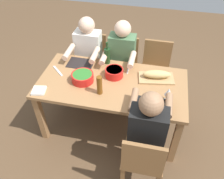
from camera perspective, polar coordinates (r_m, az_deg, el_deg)
The scene contains 21 objects.
ground_plane at distance 3.20m, azimuth 0.00°, elevation -8.43°, with size 8.00×8.00×0.00m, color brown.
dining_table at distance 2.73m, azimuth 0.00°, elevation 0.32°, with size 1.68×0.86×0.74m.
chair_far_left at distance 3.50m, azimuth -4.79°, elevation 7.34°, with size 0.40×0.40×0.85m.
diner_far_left at distance 3.24m, azimuth -5.91°, elevation 8.66°, with size 0.41×0.53×1.20m.
chair_far_center at distance 3.41m, azimuth 2.73°, elevation 6.41°, with size 0.40×0.40×0.85m.
diner_far_center at distance 3.14m, azimuth 2.25°, elevation 7.71°, with size 0.41×0.53×1.20m.
chair_far_right at distance 3.39m, azimuth 10.50°, elevation 5.34°, with size 0.40×0.40×0.85m.
chair_near_right at distance 2.34m, azimuth 7.46°, elevation -16.57°, with size 0.40×0.40×0.85m.
diner_near_right at distance 2.27m, azimuth 8.49°, elevation -9.81°, with size 0.41×0.53×1.20m.
serving_bowl_greens at distance 2.68m, azimuth -7.16°, elevation 3.04°, with size 0.25×0.25×0.10m.
serving_bowl_salad at distance 2.73m, azimuth 0.56°, elevation 4.22°, with size 0.21×0.21×0.10m.
cutting_board at distance 2.76m, azimuth 10.66°, elevation 2.75°, with size 0.40×0.22×0.02m, color tan.
bread_loaf at distance 2.73m, azimuth 10.81°, elevation 3.65°, with size 0.32×0.11×0.09m, color tan.
wine_bottle at distance 2.92m, azimuth -1.20°, elevation 8.30°, with size 0.08×0.08×0.29m.
beer_bottle at distance 2.47m, azimuth -3.05°, elevation 1.05°, with size 0.06×0.06×0.22m, color brown.
wine_glass at distance 2.44m, azimuth 13.56°, elevation -0.70°, with size 0.08×0.08×0.17m.
placemat_far_left at distance 2.98m, azimuth -7.63°, elevation 6.31°, with size 0.32×0.23×0.01m, color black.
fork_far_center at distance 2.86m, azimuth 3.93°, elevation 4.86°, with size 0.02×0.17×0.01m, color silver.
placemat_near_right at distance 2.43m, azimuth 9.34°, elevation -3.73°, with size 0.32×0.23×0.01m, color black.
carving_knife at distance 2.91m, azimuth -13.02°, elevation 4.44°, with size 0.23×0.02×0.01m, color silver.
napkin_stack at distance 2.67m, azimuth -17.33°, elevation -0.27°, with size 0.14×0.14×0.02m, color white.
Camera 1 is at (0.44, -2.00, 2.46)m, focal length 37.65 mm.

